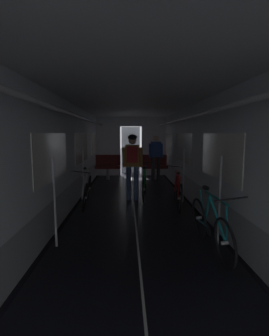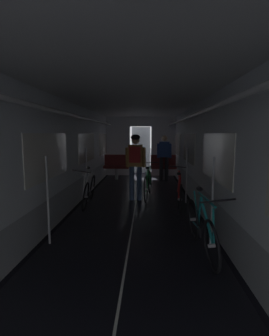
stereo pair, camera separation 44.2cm
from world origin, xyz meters
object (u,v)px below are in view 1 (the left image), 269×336
at_px(bench_seat_far_right, 155,165).
at_px(bicycle_green_in_aisle, 144,184).
at_px(bicycle_white, 87,190).
at_px(bicycle_teal, 210,225).
at_px(person_cyclist_aisle, 132,160).
at_px(bicycle_red, 178,191).
at_px(bench_seat_far_left, 108,165).
at_px(person_standing_near_bench, 156,155).

distance_m(bench_seat_far_right, bicycle_green_in_aisle, 2.98).
relative_size(bench_seat_far_right, bicycle_white, 0.58).
bearing_deg(bicycle_teal, bicycle_white, 132.01).
distance_m(person_cyclist_aisle, bicycle_green_in_aisle, 0.81).
xyz_separation_m(bicycle_teal, bicycle_red, (-0.04, 2.31, 0.00)).
bearing_deg(person_cyclist_aisle, bench_seat_far_left, 105.43).
xyz_separation_m(person_cyclist_aisle, bicycle_green_in_aisle, (0.33, 0.26, -0.69)).
height_order(bench_seat_far_left, bicycle_red, bench_seat_far_left).
relative_size(bicycle_teal, person_standing_near_bench, 1.00).
relative_size(bicycle_teal, bicycle_white, 1.00).
bearing_deg(bicycle_red, bicycle_green_in_aisle, 128.12).
distance_m(person_cyclist_aisle, person_standing_near_bench, 2.95).
bearing_deg(bicycle_teal, bicycle_red, 90.90).
height_order(bicycle_teal, person_standing_near_bench, person_standing_near_bench).
bearing_deg(bicycle_green_in_aisle, bicycle_red, -51.88).
distance_m(bicycle_teal, bicycle_red, 2.31).
xyz_separation_m(person_cyclist_aisle, person_standing_near_bench, (0.93, 2.80, -0.10)).
bearing_deg(bench_seat_far_left, bicycle_white, -93.75).
xyz_separation_m(bench_seat_far_right, bicycle_teal, (0.18, -6.16, -0.19)).
bearing_deg(person_standing_near_bench, person_cyclist_aisle, -108.28).
bearing_deg(person_cyclist_aisle, person_standing_near_bench, 71.72).
relative_size(bicycle_white, person_cyclist_aisle, 0.98).
bearing_deg(bicycle_teal, person_standing_near_bench, 91.79).
bearing_deg(bicycle_teal, bench_seat_far_right, 91.70).
height_order(person_cyclist_aisle, bicycle_green_in_aisle, person_cyclist_aisle).
height_order(bicycle_teal, bicycle_green_in_aisle, bicycle_teal).
xyz_separation_m(bicycle_red, bicycle_green_in_aisle, (-0.74, 0.94, 0.00)).
xyz_separation_m(bicycle_white, person_cyclist_aisle, (1.12, 0.52, 0.69)).
distance_m(bicycle_green_in_aisle, person_standing_near_bench, 2.67).
distance_m(bicycle_teal, person_standing_near_bench, 5.82).
bearing_deg(bicycle_white, bench_seat_far_left, 86.25).
distance_m(bicycle_teal, bicycle_white, 3.33).
relative_size(bicycle_red, bicycle_white, 1.00).
height_order(person_cyclist_aisle, person_standing_near_bench, person_cyclist_aisle).
relative_size(bicycle_red, person_cyclist_aisle, 0.98).
height_order(bench_seat_far_left, person_standing_near_bench, person_standing_near_bench).
xyz_separation_m(bench_seat_far_right, person_cyclist_aisle, (-0.92, -3.18, 0.50)).
height_order(bicycle_teal, bicycle_white, bicycle_white).
height_order(bench_seat_far_right, bicycle_red, bench_seat_far_right).
relative_size(bench_seat_far_right, person_standing_near_bench, 0.58).
bearing_deg(bicycle_red, bicycle_white, 175.88).
bearing_deg(bicycle_white, bicycle_red, -4.12).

